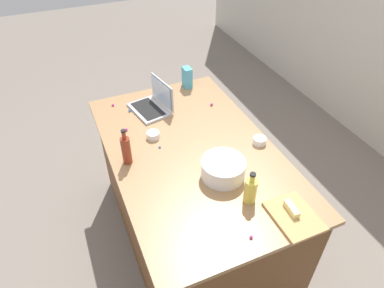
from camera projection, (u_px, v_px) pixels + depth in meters
ground_plane at (192, 233)px, 2.81m from camera, size 12.00×12.00×0.00m
island_counter at (192, 196)px, 2.52m from camera, size 1.68×1.04×0.90m
laptop at (153, 104)px, 2.57m from camera, size 0.35×0.29×0.22m
mixing_bowl_large at (223, 168)px, 2.02m from camera, size 0.27×0.27×0.12m
bottle_soy at (126, 150)px, 2.08m from camera, size 0.06×0.06×0.25m
bottle_oil at (250, 190)px, 1.86m from camera, size 0.07×0.07×0.21m
cutting_board at (294, 216)px, 1.81m from camera, size 0.29×0.22×0.02m
butter_stick_left at (292, 209)px, 1.82m from camera, size 0.11×0.04×0.04m
ramekin_small at (153, 135)px, 2.32m from camera, size 0.09×0.09×0.04m
ramekin_medium at (260, 141)px, 2.27m from camera, size 0.09×0.09×0.04m
candy_bag at (187, 77)px, 2.80m from camera, size 0.09×0.06×0.17m
candy_0 at (160, 147)px, 2.25m from camera, size 0.01×0.01×0.01m
candy_1 at (126, 130)px, 2.39m from camera, size 0.02×0.02×0.02m
candy_2 at (130, 111)px, 2.57m from camera, size 0.02×0.02×0.02m
candy_3 at (251, 237)px, 1.71m from camera, size 0.02×0.02×0.02m
candy_4 at (212, 104)px, 2.63m from camera, size 0.02×0.02×0.02m
candy_5 at (113, 105)px, 2.62m from camera, size 0.02×0.02×0.02m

